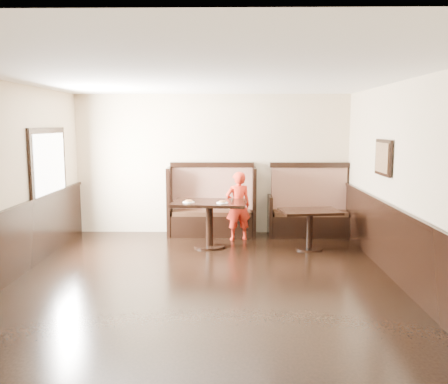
{
  "coord_description": "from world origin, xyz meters",
  "views": [
    {
      "loc": [
        0.4,
        -6.06,
        2.2
      ],
      "look_at": [
        0.26,
        2.35,
        1.0
      ],
      "focal_mm": 38.0,
      "sensor_mm": 36.0,
      "label": 1
    }
  ],
  "objects_px": {
    "table_main": "(209,212)",
    "table_neighbor": "(310,220)",
    "booth_main": "(212,209)",
    "child": "(238,206)",
    "booth_neighbor": "(309,211)"
  },
  "relations": [
    {
      "from": "booth_main",
      "to": "child",
      "type": "bearing_deg",
      "value": -40.51
    },
    {
      "from": "booth_main",
      "to": "table_neighbor",
      "type": "distance_m",
      "value": 2.1
    },
    {
      "from": "table_main",
      "to": "table_neighbor",
      "type": "height_order",
      "value": "table_main"
    },
    {
      "from": "booth_neighbor",
      "to": "table_main",
      "type": "relative_size",
      "value": 1.21
    },
    {
      "from": "child",
      "to": "booth_main",
      "type": "bearing_deg",
      "value": -53.88
    },
    {
      "from": "table_main",
      "to": "table_neighbor",
      "type": "distance_m",
      "value": 1.79
    },
    {
      "from": "table_main",
      "to": "child",
      "type": "relative_size",
      "value": 1.04
    },
    {
      "from": "table_neighbor",
      "to": "child",
      "type": "height_order",
      "value": "child"
    },
    {
      "from": "booth_neighbor",
      "to": "child",
      "type": "distance_m",
      "value": 1.51
    },
    {
      "from": "booth_main",
      "to": "child",
      "type": "height_order",
      "value": "booth_main"
    },
    {
      "from": "booth_neighbor",
      "to": "child",
      "type": "relative_size",
      "value": 1.25
    },
    {
      "from": "table_main",
      "to": "child",
      "type": "bearing_deg",
      "value": 51.06
    },
    {
      "from": "table_neighbor",
      "to": "child",
      "type": "relative_size",
      "value": 0.84
    },
    {
      "from": "booth_neighbor",
      "to": "table_neighbor",
      "type": "relative_size",
      "value": 1.49
    },
    {
      "from": "table_main",
      "to": "booth_main",
      "type": "bearing_deg",
      "value": 94.32
    }
  ]
}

